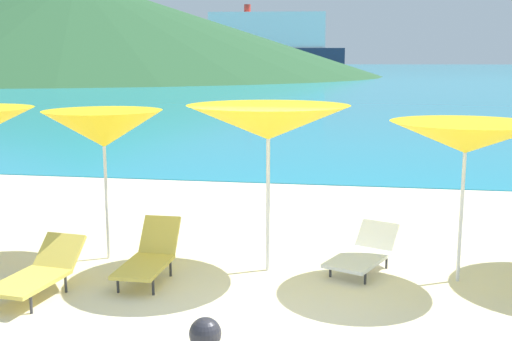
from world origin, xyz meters
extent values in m
cube|color=beige|center=(0.00, 10.00, -0.15)|extent=(50.00, 100.00, 0.30)
cube|color=teal|center=(0.00, 227.98, 0.01)|extent=(650.00, 440.00, 0.02)
cone|color=#2D5B33|center=(-53.40, 108.90, 9.33)|extent=(116.47, 116.47, 18.67)
cylinder|color=silver|center=(-2.63, 1.77, 1.07)|extent=(0.05, 0.05, 2.13)
cone|color=yellow|center=(-2.63, 1.77, 2.00)|extent=(1.77, 1.77, 0.55)
sphere|color=silver|center=(-2.63, 1.77, 2.16)|extent=(0.07, 0.07, 0.07)
cylinder|color=silver|center=(-0.14, 1.64, 1.13)|extent=(0.05, 0.05, 2.27)
cone|color=yellow|center=(-0.14, 1.64, 2.15)|extent=(2.43, 2.43, 0.48)
sphere|color=silver|center=(-0.14, 1.64, 2.30)|extent=(0.07, 0.07, 0.07)
cylinder|color=silver|center=(2.50, 1.63, 1.05)|extent=(0.05, 0.05, 2.09)
cone|color=yellow|center=(2.50, 1.63, 1.99)|extent=(2.06, 2.06, 0.42)
sphere|color=silver|center=(2.50, 1.63, 2.12)|extent=(0.07, 0.07, 0.07)
cube|color=white|center=(1.14, 1.71, 0.21)|extent=(1.01, 1.26, 0.05)
cube|color=white|center=(1.42, 2.35, 0.39)|extent=(0.67, 0.54, 0.39)
cylinder|color=#333338|center=(0.76, 1.50, 0.09)|extent=(0.04, 0.04, 0.18)
cylinder|color=#333338|center=(1.25, 1.29, 0.09)|extent=(0.04, 0.04, 0.18)
cylinder|color=#333338|center=(1.07, 2.21, 0.09)|extent=(0.04, 0.04, 0.18)
cylinder|color=#333338|center=(1.55, 1.99, 0.09)|extent=(0.04, 0.04, 0.18)
cube|color=#D8BF4C|center=(-1.70, 0.74, 0.26)|extent=(0.58, 1.04, 0.05)
cube|color=#D8BF4C|center=(-1.69, 1.43, 0.50)|extent=(0.54, 0.39, 0.51)
cylinder|color=#333338|center=(-1.94, 0.43, 0.12)|extent=(0.04, 0.04, 0.24)
cylinder|color=#333338|center=(-1.46, 0.43, 0.12)|extent=(0.04, 0.04, 0.24)
cylinder|color=#333338|center=(-1.94, 1.15, 0.12)|extent=(0.04, 0.04, 0.24)
cylinder|color=#333338|center=(-1.45, 1.15, 0.12)|extent=(0.04, 0.04, 0.24)
cube|color=#D8BF4C|center=(-2.94, -0.05, 0.26)|extent=(0.75, 1.10, 0.05)
cube|color=#D8BF4C|center=(-2.85, 0.65, 0.45)|extent=(0.65, 0.49, 0.41)
cylinder|color=#333338|center=(-2.71, -0.39, 0.12)|extent=(0.04, 0.04, 0.23)
cylinder|color=#333338|center=(-3.15, 0.39, 0.12)|extent=(0.04, 0.04, 0.23)
cylinder|color=#333338|center=(-2.62, 0.32, 0.12)|extent=(0.04, 0.04, 0.23)
sphere|color=#26262D|center=(-0.42, -0.94, 0.17)|extent=(0.34, 0.34, 0.34)
cube|color=#262D47|center=(-36.82, 241.45, 3.84)|extent=(61.75, 13.29, 7.64)
cube|color=white|center=(-36.82, 241.45, 14.61)|extent=(46.36, 10.48, 13.90)
cylinder|color=red|center=(-44.45, 240.70, 23.06)|extent=(2.57, 2.57, 3.00)
camera|label=1|loc=(1.13, -6.87, 3.00)|focal=43.59mm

